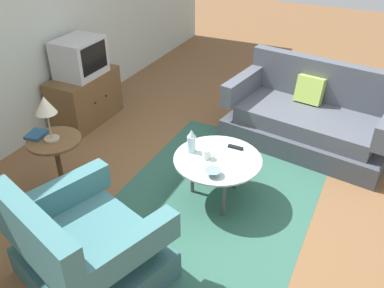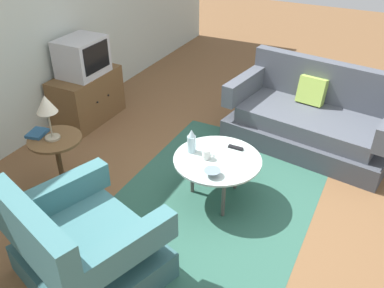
{
  "view_description": "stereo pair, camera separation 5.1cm",
  "coord_description": "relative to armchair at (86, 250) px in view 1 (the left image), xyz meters",
  "views": [
    {
      "loc": [
        -2.87,
        -1.04,
        2.56
      ],
      "look_at": [
        0.01,
        0.36,
        0.55
      ],
      "focal_mm": 38.86,
      "sensor_mm": 36.0,
      "label": 1
    },
    {
      "loc": [
        -2.84,
        -1.09,
        2.56
      ],
      "look_at": [
        0.01,
        0.36,
        0.55
      ],
      "focal_mm": 38.86,
      "sensor_mm": 36.0,
      "label": 2
    }
  ],
  "objects": [
    {
      "name": "coffee_table",
      "position": [
        1.3,
        -0.49,
        0.12
      ],
      "size": [
        0.8,
        0.8,
        0.46
      ],
      "color": "#B2C6C1",
      "rests_on": "ground"
    },
    {
      "name": "area_rug",
      "position": [
        1.3,
        -0.49,
        -0.3
      ],
      "size": [
        2.56,
        1.78,
        0.0
      ],
      "primitive_type": "cube",
      "color": "#2D5B4C",
      "rests_on": "ground"
    },
    {
      "name": "television",
      "position": [
        2.02,
        1.59,
        0.54
      ],
      "size": [
        0.55,
        0.44,
        0.44
      ],
      "color": "#B7B7BC",
      "rests_on": "tv_stand"
    },
    {
      "name": "ground_plane",
      "position": [
        1.27,
        -0.6,
        -0.3
      ],
      "size": [
        16.0,
        16.0,
        0.0
      ],
      "primitive_type": "plane",
      "color": "brown"
    },
    {
      "name": "mug",
      "position": [
        1.26,
        -0.4,
        0.21
      ],
      "size": [
        0.12,
        0.08,
        0.09
      ],
      "color": "white",
      "rests_on": "coffee_table"
    },
    {
      "name": "couch",
      "position": [
        2.7,
        -1.04,
        0.0
      ],
      "size": [
        1.16,
        1.9,
        0.9
      ],
      "rotation": [
        0.0,
        0.0,
        1.42
      ],
      "color": "#3E424B",
      "rests_on": "ground"
    },
    {
      "name": "table_lamp",
      "position": [
        0.76,
        0.93,
        0.61
      ],
      "size": [
        0.19,
        0.19,
        0.44
      ],
      "color": "#9E937A",
      "rests_on": "side_table"
    },
    {
      "name": "vase",
      "position": [
        1.3,
        -0.22,
        0.27
      ],
      "size": [
        0.08,
        0.08,
        0.23
      ],
      "color": "silver",
      "rests_on": "coffee_table"
    },
    {
      "name": "side_table",
      "position": [
        0.77,
        0.93,
        0.11
      ],
      "size": [
        0.5,
        0.5,
        0.57
      ],
      "color": "brown",
      "rests_on": "ground"
    },
    {
      "name": "armchair",
      "position": [
        0.0,
        0.0,
        0.0
      ],
      "size": [
        1.15,
        1.2,
        0.86
      ],
      "rotation": [
        0.0,
        0.0,
        -1.9
      ],
      "color": "#325C60",
      "rests_on": "ground"
    },
    {
      "name": "tv_remote_dark",
      "position": [
        1.53,
        -0.57,
        0.17
      ],
      "size": [
        0.04,
        0.14,
        0.02
      ],
      "rotation": [
        0.0,
        0.0,
        1.57
      ],
      "color": "black",
      "rests_on": "coffee_table"
    },
    {
      "name": "bowl",
      "position": [
        1.05,
        -0.55,
        0.19
      ],
      "size": [
        0.14,
        0.14,
        0.05
      ],
      "color": "slate",
      "rests_on": "coffee_table"
    },
    {
      "name": "book",
      "position": [
        0.75,
        1.11,
        0.29
      ],
      "size": [
        0.22,
        0.19,
        0.03
      ],
      "rotation": [
        0.0,
        0.0,
        0.22
      ],
      "color": "navy",
      "rests_on": "side_table"
    },
    {
      "name": "tv_stand",
      "position": [
        2.02,
        1.6,
        0.01
      ],
      "size": [
        0.9,
        0.5,
        0.61
      ],
      "color": "brown",
      "rests_on": "ground"
    }
  ]
}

